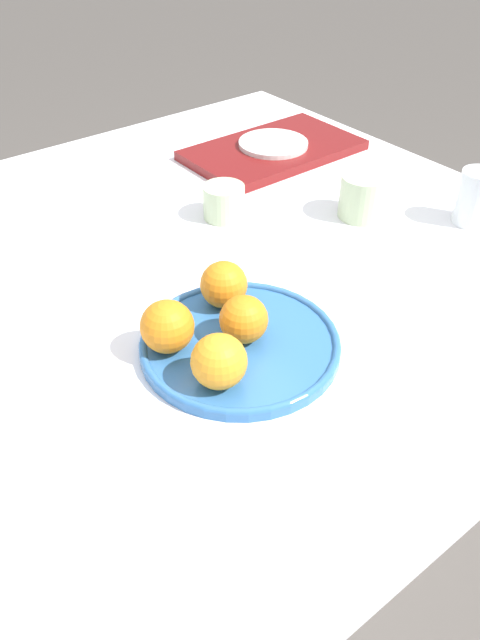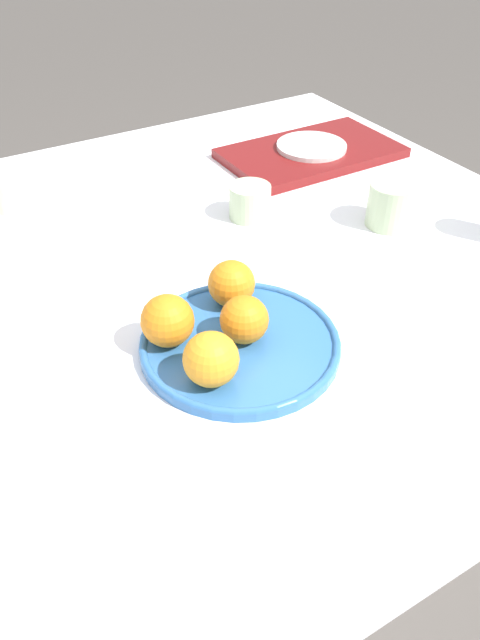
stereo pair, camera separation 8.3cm
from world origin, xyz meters
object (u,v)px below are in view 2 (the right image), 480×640
fruit_platter (240,343)px  side_plate (312,146)px  cup_1 (392,205)px  orange_3 (232,284)px  orange_1 (211,359)px  orange_0 (244,320)px  cup_0 (8,191)px  orange_2 (167,321)px  cup_2 (250,202)px  serving_tray (311,153)px

fruit_platter → side_plate: side_plate is taller
cup_1 → orange_3: bearing=-168.6°
fruit_platter → side_plate: size_ratio=1.83×
orange_1 → fruit_platter: bearing=34.1°
orange_0 → cup_0: size_ratio=0.84×
cup_0 → side_plate: bearing=-10.2°
orange_3 → cup_0: size_ratio=0.87×
side_plate → cup_1: bearing=-99.1°
orange_2 → side_plate: size_ratio=0.48×
fruit_platter → orange_1: size_ratio=3.88×
fruit_platter → cup_2: bearing=56.5°
fruit_platter → orange_2: size_ratio=3.81×
serving_tray → cup_2: cup_2 is taller
fruit_platter → orange_0: bearing=14.4°
side_plate → cup_2: 0.30m
side_plate → cup_2: (-0.25, -0.16, 0.01)m
cup_1 → cup_2: bearing=143.1°
orange_3 → cup_1: size_ratio=0.80×
orange_3 → cup_1: 0.38m
fruit_platter → orange_0: size_ratio=4.14×
serving_tray → cup_1: (-0.05, -0.31, 0.03)m
orange_3 → serving_tray: 0.57m
fruit_platter → orange_0: 0.04m
orange_0 → cup_0: orange_0 is taller
orange_0 → cup_1: (0.40, 0.16, -0.01)m
fruit_platter → orange_2: 0.10m
fruit_platter → orange_1: (-0.07, -0.05, 0.04)m
orange_3 → orange_1: bearing=-128.9°
orange_0 → cup_0: (-0.17, 0.58, -0.02)m
fruit_platter → cup_2: 0.37m
orange_0 → orange_2: 0.10m
orange_1 → cup_0: (-0.09, 0.63, -0.02)m
side_plate → orange_1: bearing=-135.7°
orange_0 → side_plate: (0.45, 0.46, -0.02)m
orange_0 → fruit_platter: bearing=-165.6°
orange_0 → serving_tray: (0.45, 0.46, -0.04)m
orange_0 → orange_1: (-0.08, -0.05, 0.00)m
orange_0 → side_plate: bearing=46.0°
orange_2 → cup_0: (-0.08, 0.53, -0.02)m
orange_3 → serving_tray: size_ratio=0.19×
orange_0 → orange_2: orange_2 is taller
serving_tray → fruit_platter: bearing=-134.4°
orange_3 → orange_2: bearing=-164.4°
fruit_platter → cup_0: (-0.16, 0.58, 0.02)m
cup_0 → orange_1: bearing=-81.5°
orange_1 → orange_2: orange_2 is taller
orange_2 → cup_2: (0.29, 0.26, -0.02)m
orange_2 → serving_tray: (0.54, 0.42, -0.04)m
serving_tray → orange_1: bearing=-135.7°
cup_0 → orange_0: bearing=-73.5°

